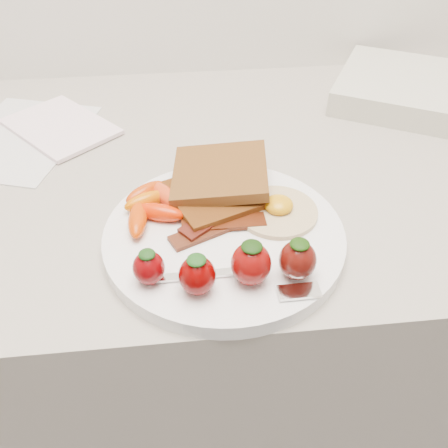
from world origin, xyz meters
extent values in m
cube|color=gray|center=(0.00, 1.70, 0.45)|extent=(2.00, 0.60, 0.90)
cylinder|color=white|center=(0.01, 1.53, 0.91)|extent=(0.27, 0.27, 0.02)
cube|color=black|center=(0.00, 1.59, 0.93)|extent=(0.13, 0.13, 0.01)
cube|color=#493010|center=(0.01, 1.61, 0.94)|extent=(0.13, 0.13, 0.03)
cylinder|color=beige|center=(0.07, 1.55, 0.92)|extent=(0.12, 0.12, 0.01)
ellipsoid|color=orange|center=(0.07, 1.56, 0.93)|extent=(0.04, 0.04, 0.02)
cube|color=black|center=(-0.01, 1.53, 0.92)|extent=(0.10, 0.06, 0.00)
cube|color=black|center=(0.01, 1.54, 0.92)|extent=(0.09, 0.02, 0.00)
cube|color=black|center=(0.00, 1.55, 0.92)|extent=(0.09, 0.08, 0.00)
ellipsoid|color=#D56200|center=(-0.08, 1.58, 0.93)|extent=(0.06, 0.04, 0.02)
ellipsoid|color=red|center=(-0.07, 1.56, 0.93)|extent=(0.06, 0.04, 0.02)
ellipsoid|color=#C83901|center=(-0.09, 1.55, 0.93)|extent=(0.02, 0.06, 0.02)
ellipsoid|color=red|center=(-0.06, 1.59, 0.93)|extent=(0.05, 0.06, 0.02)
ellipsoid|color=#BD3705|center=(-0.08, 1.60, 0.93)|extent=(0.05, 0.05, 0.02)
ellipsoid|color=#630205|center=(-0.08, 1.46, 0.94)|extent=(0.03, 0.03, 0.04)
ellipsoid|color=#14390F|center=(-0.08, 1.46, 0.95)|extent=(0.02, 0.02, 0.01)
ellipsoid|color=#5B0101|center=(-0.03, 1.45, 0.94)|extent=(0.04, 0.04, 0.04)
ellipsoid|color=#164412|center=(-0.03, 1.45, 0.96)|extent=(0.02, 0.02, 0.01)
ellipsoid|color=#6D0706|center=(0.02, 1.45, 0.94)|extent=(0.04, 0.04, 0.05)
ellipsoid|color=black|center=(0.02, 1.45, 0.96)|extent=(0.02, 0.02, 0.01)
ellipsoid|color=#480C07|center=(0.07, 1.46, 0.94)|extent=(0.04, 0.04, 0.04)
ellipsoid|color=#133307|center=(0.07, 1.46, 0.96)|extent=(0.02, 0.02, 0.01)
cube|color=white|center=(-0.02, 1.46, 0.92)|extent=(0.10, 0.01, 0.00)
cube|color=silver|center=(0.07, 1.43, 0.92)|extent=(0.04, 0.02, 0.00)
cube|color=silver|center=(-0.27, 1.79, 0.90)|extent=(0.23, 0.27, 0.00)
cube|color=white|center=(-0.22, 1.81, 0.91)|extent=(0.20, 0.20, 0.01)
cube|color=beige|center=(0.36, 1.84, 0.92)|extent=(0.33, 0.31, 0.04)
camera|label=1|loc=(-0.04, 1.12, 1.29)|focal=40.00mm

